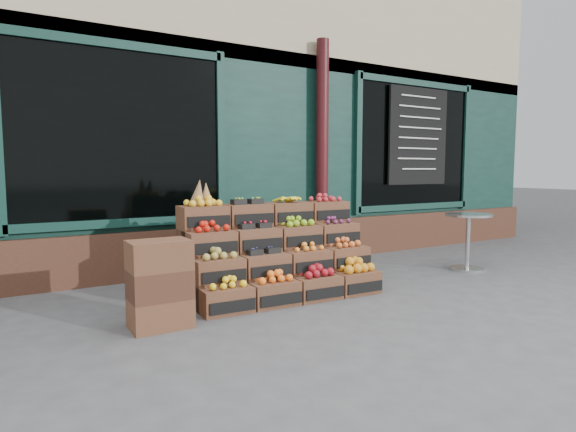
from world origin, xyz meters
TOP-DOWN VIEW (x-y plane):
  - ground at (0.00, 0.00)m, footprint 60.00×60.00m
  - shop_facade at (0.00, 5.11)m, footprint 12.00×6.24m
  - crate_display at (-0.31, 0.77)m, footprint 2.05×1.07m
  - spare_crates at (-1.73, 0.28)m, footprint 0.50×0.35m
  - bistro_table at (2.50, 0.49)m, footprint 0.60×0.60m
  - shopkeeper at (-1.47, 2.68)m, footprint 0.73×0.57m

SIDE VIEW (x-z plane):
  - ground at x=0.00m, z-range 0.00..0.00m
  - spare_crates at x=-1.73m, z-range 0.00..0.76m
  - crate_display at x=-0.31m, z-range -0.24..1.01m
  - bistro_table at x=2.50m, z-range 0.09..0.86m
  - shopkeeper at x=-1.47m, z-range 0.00..1.78m
  - shop_facade at x=0.00m, z-range 0.00..4.80m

